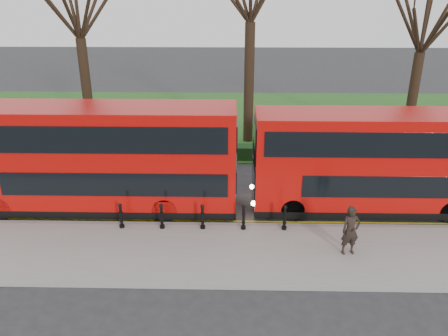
{
  "coord_description": "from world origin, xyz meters",
  "views": [
    {
      "loc": [
        1.07,
        -16.53,
        8.94
      ],
      "look_at": [
        0.69,
        0.5,
        2.0
      ],
      "focal_mm": 35.0,
      "sensor_mm": 36.0,
      "label": 1
    }
  ],
  "objects_px": {
    "bollard_row": "(203,217)",
    "bus_lead": "(100,159)",
    "pedestrian": "(351,231)",
    "bus_rear": "(383,163)"
  },
  "relations": [
    {
      "from": "bollard_row",
      "to": "bus_lead",
      "type": "bearing_deg",
      "value": 156.34
    },
    {
      "from": "bollard_row",
      "to": "bus_rear",
      "type": "xyz_separation_m",
      "value": [
        7.52,
        2.1,
        1.54
      ]
    },
    {
      "from": "pedestrian",
      "to": "bollard_row",
      "type": "bearing_deg",
      "value": 152.75
    },
    {
      "from": "pedestrian",
      "to": "bus_lead",
      "type": "bearing_deg",
      "value": 149.66
    },
    {
      "from": "bus_rear",
      "to": "bollard_row",
      "type": "bearing_deg",
      "value": -164.38
    },
    {
      "from": "bus_rear",
      "to": "pedestrian",
      "type": "bearing_deg",
      "value": -119.91
    },
    {
      "from": "bollard_row",
      "to": "bus_lead",
      "type": "relative_size",
      "value": 0.57
    },
    {
      "from": "bollard_row",
      "to": "bus_rear",
      "type": "bearing_deg",
      "value": 15.62
    },
    {
      "from": "bus_rear",
      "to": "bus_lead",
      "type": "bearing_deg",
      "value": -179.27
    },
    {
      "from": "bus_lead",
      "to": "pedestrian",
      "type": "height_order",
      "value": "bus_lead"
    }
  ]
}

